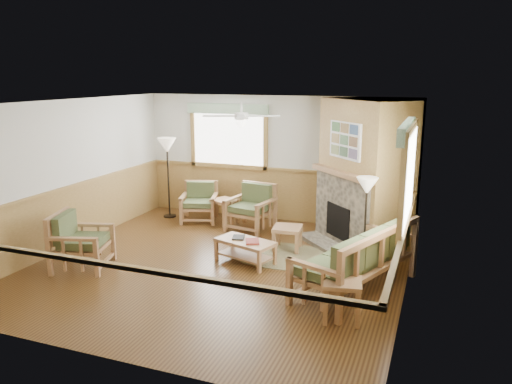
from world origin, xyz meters
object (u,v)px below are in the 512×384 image
(sofa, at_px, (356,258))
(end_table_sofa, at_px, (342,300))
(footstool, at_px, (287,238))
(floor_lamp_left, at_px, (168,178))
(armchair_back_left, at_px, (199,202))
(armchair_back_right, at_px, (250,208))
(armchair_left, at_px, (82,241))
(floor_lamp_right, at_px, (365,222))
(coffee_table, at_px, (245,251))
(end_table_chairs, at_px, (224,211))

(sofa, distance_m, end_table_sofa, 1.01)
(footstool, height_order, floor_lamp_left, floor_lamp_left)
(armchair_back_left, xyz_separation_m, armchair_back_right, (1.27, -0.18, 0.05))
(footstool, bearing_deg, floor_lamp_left, 159.79)
(armchair_back_right, xyz_separation_m, footstool, (1.08, -0.92, -0.24))
(sofa, height_order, armchair_left, sofa)
(armchair_left, relative_size, end_table_sofa, 1.72)
(sofa, xyz_separation_m, footstool, (-1.46, 1.33, -0.28))
(armchair_back_left, relative_size, floor_lamp_right, 0.55)
(end_table_sofa, bearing_deg, floor_lamp_right, 90.68)
(coffee_table, xyz_separation_m, floor_lamp_left, (-2.65, 2.03, 0.70))
(armchair_left, xyz_separation_m, coffee_table, (2.43, 1.14, -0.27))
(sofa, distance_m, coffee_table, 2.01)
(sofa, bearing_deg, armchair_back_right, -109.57)
(floor_lamp_left, bearing_deg, footstool, -20.21)
(armchair_back_right, xyz_separation_m, floor_lamp_left, (-2.04, 0.23, 0.43))
(coffee_table, distance_m, end_table_chairs, 2.36)
(end_table_chairs, bearing_deg, sofa, -37.17)
(armchair_back_left, relative_size, coffee_table, 0.83)
(armchair_back_left, xyz_separation_m, coffee_table, (1.87, -1.98, -0.22))
(armchair_back_right, bearing_deg, end_table_chairs, 173.83)
(sofa, xyz_separation_m, floor_lamp_left, (-4.58, 2.48, 0.40))
(armchair_back_left, bearing_deg, armchair_back_right, -25.99)
(armchair_back_left, height_order, end_table_chairs, armchair_back_left)
(armchair_back_right, relative_size, footstool, 1.84)
(floor_lamp_left, relative_size, floor_lamp_right, 1.18)
(sofa, bearing_deg, end_table_chairs, -105.21)
(sofa, bearing_deg, floor_lamp_right, -156.36)
(floor_lamp_left, bearing_deg, armchair_left, -86.14)
(sofa, relative_size, armchair_back_left, 2.60)
(sofa, height_order, coffee_table, sofa)
(armchair_left, bearing_deg, armchair_back_left, -27.17)
(coffee_table, xyz_separation_m, footstool, (0.48, 0.88, 0.02))
(armchair_back_right, bearing_deg, end_table_sofa, -42.46)
(footstool, xyz_separation_m, floor_lamp_right, (1.43, -0.32, 0.54))
(floor_lamp_left, bearing_deg, floor_lamp_right, -17.95)
(armchair_back_right, bearing_deg, coffee_table, -61.99)
(armchair_back_right, xyz_separation_m, floor_lamp_right, (2.51, -1.24, 0.30))
(armchair_left, distance_m, floor_lamp_left, 3.21)
(sofa, height_order, floor_lamp_right, floor_lamp_right)
(footstool, relative_size, floor_lamp_right, 0.33)
(armchair_back_right, relative_size, coffee_table, 0.92)
(armchair_back_right, distance_m, armchair_left, 3.46)
(floor_lamp_right, bearing_deg, end_table_chairs, 155.76)
(armchair_back_left, height_order, floor_lamp_left, floor_lamp_left)
(end_table_sofa, bearing_deg, floor_lamp_left, 142.89)
(sofa, height_order, footstool, sofa)
(armchair_back_right, relative_size, floor_lamp_left, 0.52)
(armchair_back_left, bearing_deg, floor_lamp_left, 158.53)
(armchair_left, bearing_deg, floor_lamp_right, -85.64)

